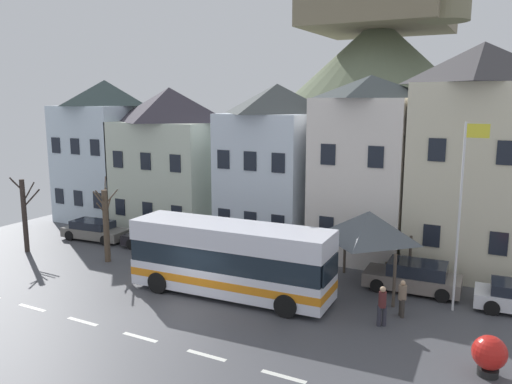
# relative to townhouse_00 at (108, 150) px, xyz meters

# --- Properties ---
(ground_plane) EXTENTS (40.00, 60.00, 0.07)m
(ground_plane) POSITION_rel_townhouse_00_xyz_m (15.22, -12.11, -5.16)
(ground_plane) COLOR #47484D
(townhouse_00) EXTENTS (5.58, 6.29, 10.26)m
(townhouse_00) POSITION_rel_townhouse_00_xyz_m (0.00, 0.00, 0.00)
(townhouse_00) COLOR silver
(townhouse_00) RESTS_ON ground_plane
(townhouse_01) EXTENTS (6.98, 5.30, 9.66)m
(townhouse_01) POSITION_rel_townhouse_00_xyz_m (6.19, -0.49, -0.30)
(townhouse_01) COLOR beige
(townhouse_01) RESTS_ON ground_plane
(townhouse_02) EXTENTS (5.31, 7.03, 9.83)m
(townhouse_02) POSITION_rel_townhouse_00_xyz_m (13.78, 0.37, -0.21)
(townhouse_02) COLOR silver
(townhouse_02) RESTS_ON ground_plane
(townhouse_03) EXTENTS (5.05, 6.44, 10.22)m
(townhouse_03) POSITION_rel_townhouse_00_xyz_m (19.70, 0.08, -0.02)
(townhouse_03) COLOR silver
(townhouse_03) RESTS_ON ground_plane
(townhouse_04) EXTENTS (5.95, 6.72, 11.74)m
(townhouse_04) POSITION_rel_townhouse_00_xyz_m (25.36, 0.21, 0.74)
(townhouse_04) COLOR beige
(townhouse_04) RESTS_ON ground_plane
(hilltop_castle) EXTENTS (36.72, 36.72, 24.28)m
(hilltop_castle) POSITION_rel_townhouse_00_xyz_m (14.22, 22.22, 3.78)
(hilltop_castle) COLOR #657055
(hilltop_castle) RESTS_ON ground_plane
(transit_bus) EXTENTS (9.56, 2.95, 3.35)m
(transit_bus) POSITION_rel_townhouse_00_xyz_m (16.12, -9.35, -3.44)
(transit_bus) COLOR white
(transit_bus) RESTS_ON ground_plane
(bus_shelter) EXTENTS (3.60, 3.60, 3.78)m
(bus_shelter) POSITION_rel_townhouse_00_xyz_m (21.40, -5.57, -2.06)
(bus_shelter) COLOR #473D33
(bus_shelter) RESTS_ON ground_plane
(parked_car_00) EXTENTS (4.74, 2.38, 1.33)m
(parked_car_00) POSITION_rel_townhouse_00_xyz_m (8.57, -4.79, -4.48)
(parked_car_00) COLOR black
(parked_car_00) RESTS_ON ground_plane
(parked_car_02) EXTENTS (4.40, 2.09, 1.24)m
(parked_car_02) POSITION_rel_townhouse_00_xyz_m (3.59, -5.25, -4.51)
(parked_car_02) COLOR slate
(parked_car_02) RESTS_ON ground_plane
(parked_car_03) EXTENTS (4.45, 2.15, 1.41)m
(parked_car_03) POSITION_rel_townhouse_00_xyz_m (23.44, -4.86, -4.44)
(parked_car_03) COLOR slate
(parked_car_03) RESTS_ON ground_plane
(pedestrian_00) EXTENTS (0.34, 0.35, 1.58)m
(pedestrian_00) POSITION_rel_townhouse_00_xyz_m (23.59, -8.06, -4.29)
(pedestrian_00) COLOR #38332D
(pedestrian_00) RESTS_ON ground_plane
(pedestrian_01) EXTENTS (0.36, 0.31, 1.65)m
(pedestrian_01) POSITION_rel_townhouse_00_xyz_m (23.07, -9.33, -4.27)
(pedestrian_01) COLOR #2D2D38
(pedestrian_01) RESTS_ON ground_plane
(pedestrian_02) EXTENTS (0.35, 0.35, 1.59)m
(pedestrian_02) POSITION_rel_townhouse_00_xyz_m (20.27, -7.56, -4.21)
(pedestrian_02) COLOR #38332D
(pedestrian_02) RESTS_ON ground_plane
(public_bench) EXTENTS (1.53, 0.48, 0.87)m
(public_bench) POSITION_rel_townhouse_00_xyz_m (22.62, -4.00, -4.66)
(public_bench) COLOR brown
(public_bench) RESTS_ON ground_plane
(flagpole) EXTENTS (0.95, 0.10, 8.02)m
(flagpole) POSITION_rel_townhouse_00_xyz_m (25.46, -6.38, -0.54)
(flagpole) COLOR silver
(flagpole) RESTS_ON ground_plane
(harbour_buoy) EXTENTS (1.11, 1.11, 1.36)m
(harbour_buoy) POSITION_rel_townhouse_00_xyz_m (27.10, -11.42, -4.37)
(harbour_buoy) COLOR black
(harbour_buoy) RESTS_ON ground_plane
(bare_tree_00) EXTENTS (1.39, 1.39, 4.51)m
(bare_tree_00) POSITION_rel_townhouse_00_xyz_m (1.95, -9.05, -2.80)
(bare_tree_00) COLOR #382D28
(bare_tree_00) RESTS_ON ground_plane
(bare_tree_01) EXTENTS (1.24, 2.15, 4.66)m
(bare_tree_01) POSITION_rel_townhouse_00_xyz_m (7.51, -8.23, -2.96)
(bare_tree_01) COLOR brown
(bare_tree_01) RESTS_ON ground_plane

